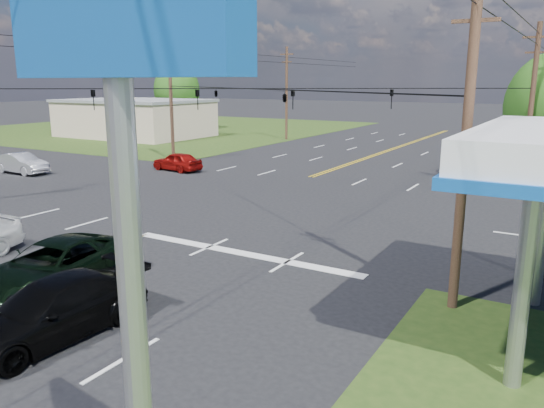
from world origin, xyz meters
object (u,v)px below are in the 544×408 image
Objects in this scene: pole_se at (466,137)px; polesign_se at (123,151)px; pole_left_far at (287,92)px; tree_far_l at (177,90)px; pole_ne at (531,108)px; pole_nw at (171,100)px; suv_black at (53,310)px; pickup_dkgreen at (54,266)px; retail_nw at (135,119)px; sedan_silver at (21,163)px.

pole_se reaches higher than polesign_se.
pole_left_far is 1.15× the size of tree_far_l.
pole_nw is at bearing 180.00° from pole_ne.
pole_nw is at bearing 130.63° from polesign_se.
pole_nw is at bearing 145.30° from pole_se.
pole_left_far reaches higher than pole_nw.
pole_left_far is 1.95× the size of suv_black.
pickup_dkgreen is at bearing -53.51° from tree_far_l.
pole_ne is 50.54m from tree_far_l.
pole_left_far reaches higher than pole_ne.
polesign_se is (8.36, -5.28, 5.18)m from suv_black.
retail_nw is 1.83× the size of tree_far_l.
pole_left_far is 44.70m from pickup_dkgreen.
pole_left_far is (0.00, 19.00, 0.25)m from pole_nw.
tree_far_l reaches higher than suv_black.
sedan_silver is at bearing 151.34° from suv_black.
pickup_dkgreen is at bearing -48.33° from retail_nw.
pole_nw is at bearing 115.43° from pickup_dkgreen.
sedan_silver is at bearing 165.66° from pole_se.
retail_nw is at bearing 142.59° from pole_nw.
tree_far_l is at bearing 130.17° from polesign_se.
sedan_silver is (-5.30, -29.00, -4.45)m from pole_left_far.
polesign_se is (45.00, -53.31, 0.73)m from tree_far_l.
pole_ne is 25.76m from pickup_dkgreen.
pole_left_far is 1.82× the size of pickup_dkgreen.
sedan_silver is at bearing -63.04° from retail_nw.
polesign_se reaches higher than sedan_silver.
pickup_dkgreen is 0.73× the size of polesign_se.
tree_far_l reaches higher than pickup_dkgreen.
polesign_se reaches higher than retail_nw.
pole_se is 1.00× the size of pole_ne.
pole_ne is (43.00, -13.00, 2.92)m from retail_nw.
pickup_dkgreen is (-11.05, -22.89, -4.15)m from pole_ne.
sedan_silver is (-5.30, -10.00, -4.19)m from pole_nw.
pole_nw is 30.91m from suv_black.
suv_black is at bearing 147.74° from polesign_se.
pole_se is at bearing -34.70° from pole_nw.
tree_far_l is at bearing 152.93° from pole_ne.
pole_nw is 1.09× the size of tree_far_l.
polesign_se is at bearing -122.84° from sedan_silver.
tree_far_l is 60.58m from suv_black.
pole_se is at bearing -90.00° from pole_ne.
pickup_dkgreen is at bearing 146.15° from polesign_se.
polesign_se is at bearing -27.69° from suv_black.
tree_far_l is 1.15× the size of polesign_se.
pole_ne is at bearing 0.00° from pole_nw.
pole_ne is at bearing 76.10° from suv_black.
pole_ne reaches higher than retail_nw.
polesign_se is at bearing -62.20° from pole_left_far.
pole_left_far is 29.81m from sedan_silver.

